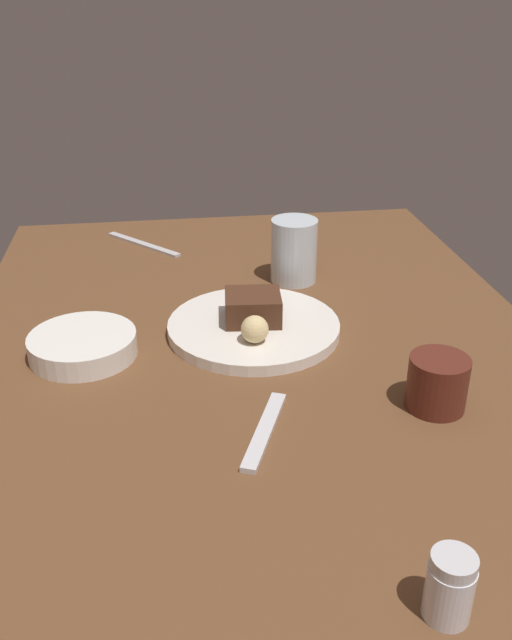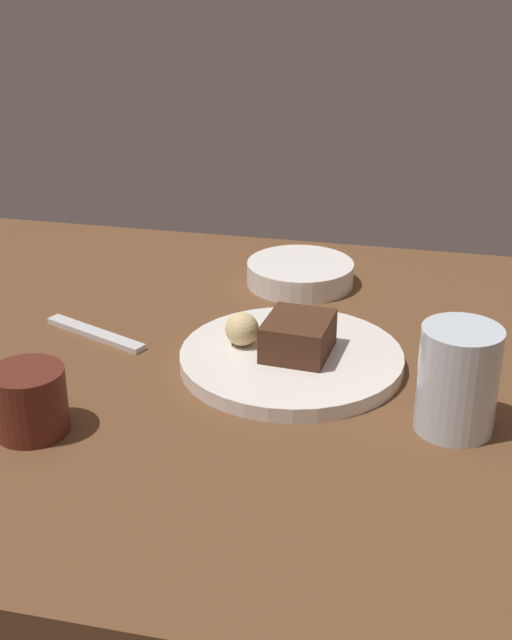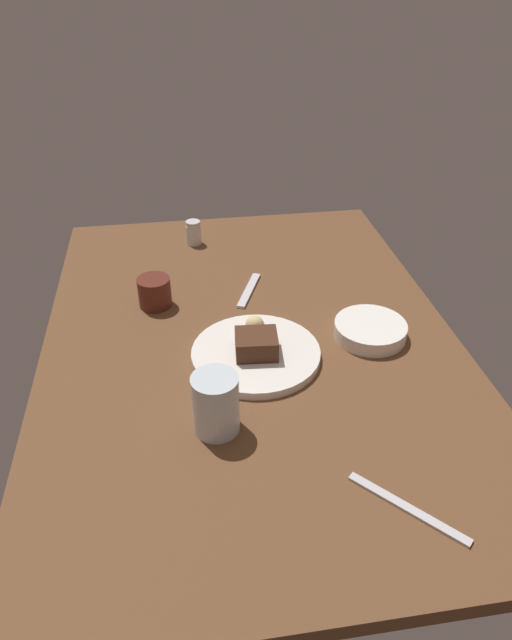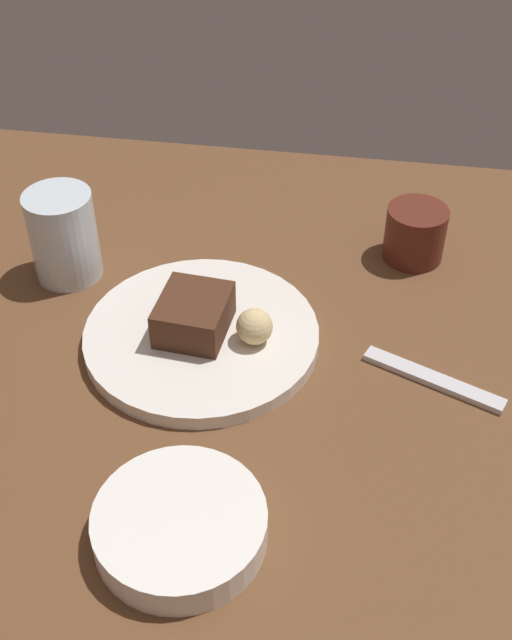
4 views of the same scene
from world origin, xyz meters
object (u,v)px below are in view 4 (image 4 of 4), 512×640
at_px(dessert_plate, 201,338).
at_px(coffee_cup, 415,234).
at_px(water_glass, 64,236).
at_px(dessert_spoon, 433,379).
at_px(side_bowl, 180,526).
at_px(bread_roll, 254,327).
at_px(chocolate_cake_slice, 194,313).

xyz_separation_m(dessert_plate, coffee_cup, (-0.22, -0.19, 0.03)).
height_order(water_glass, coffee_cup, water_glass).
bearing_deg(dessert_spoon, water_glass, -172.52).
bearing_deg(side_bowl, bread_roll, -96.10).
bearing_deg(dessert_plate, water_glass, -28.12).
bearing_deg(bread_roll, chocolate_cake_slice, -7.77).
relative_size(chocolate_cake_slice, bread_roll, 2.08).
xyz_separation_m(water_glass, coffee_cup, (-0.40, -0.10, -0.02)).
height_order(bread_roll, water_glass, water_glass).
distance_m(dessert_plate, water_glass, 0.21).
relative_size(bread_roll, coffee_cup, 0.53).
relative_size(water_glass, side_bowl, 0.73).
bearing_deg(coffee_cup, dessert_plate, 41.30).
height_order(chocolate_cake_slice, coffee_cup, coffee_cup).
bearing_deg(bread_roll, dessert_spoon, 175.48).
xyz_separation_m(dessert_plate, bread_roll, (-0.06, 0.00, 0.03)).
bearing_deg(chocolate_cake_slice, dessert_spoon, 174.63).
bearing_deg(water_glass, dessert_plate, 151.88).
distance_m(chocolate_cake_slice, coffee_cup, 0.30).
relative_size(bread_roll, side_bowl, 0.26).
height_order(dessert_plate, coffee_cup, coffee_cup).
distance_m(chocolate_cake_slice, water_glass, 0.20).
relative_size(chocolate_cake_slice, coffee_cup, 1.10).
height_order(dessert_plate, water_glass, water_glass).
bearing_deg(side_bowl, dessert_spoon, -133.96).
xyz_separation_m(side_bowl, coffee_cup, (-0.19, -0.43, 0.02)).
bearing_deg(coffee_cup, side_bowl, 66.57).
relative_size(dessert_plate, bread_roll, 6.52).
relative_size(coffee_cup, dessert_spoon, 0.48).
bearing_deg(side_bowl, water_glass, -57.51).
bearing_deg(bread_roll, coffee_cup, -129.34).
xyz_separation_m(coffee_cup, dessert_spoon, (-0.02, 0.21, -0.03)).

